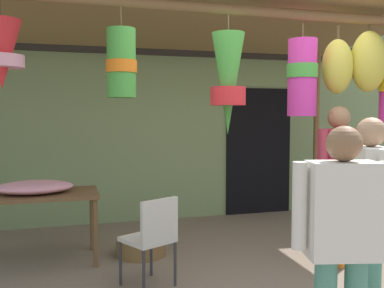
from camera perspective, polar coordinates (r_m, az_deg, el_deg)
The scene contains 10 objects.
ground_plane at distance 4.40m, azimuth 8.21°, elevation -17.33°, with size 30.00×30.00×0.00m, color #756656.
shop_facade at distance 6.72m, azimuth -1.44°, elevation 8.06°, with size 11.02×0.29×4.15m.
market_stall_canopy at distance 4.97m, azimuth 1.83°, elevation 14.13°, with size 5.30×2.65×2.82m.
display_table at distance 4.92m, azimuth -19.74°, elevation -7.06°, with size 1.27×0.69×0.76m.
flower_heap_on_table at distance 4.90m, azimuth -19.81°, elevation -5.33°, with size 0.80×0.56×0.13m.
folding_chair at distance 4.04m, azimuth -5.19°, elevation -11.70°, with size 0.54×0.54×0.84m.
wicker_basket_by_table at distance 5.07m, azimuth -6.73°, elevation -13.23°, with size 0.55×0.55×0.19m, color brown.
vendor_in_orange at distance 4.68m, azimuth 18.57°, elevation -3.68°, with size 0.56×0.36×1.67m.
customer_foreground at distance 3.47m, azimuth 22.22°, elevation -7.51°, with size 0.33×0.57×1.57m.
shopper_by_bananas at distance 2.73m, azimuth 19.09°, elevation -11.15°, with size 0.58×0.31×1.53m.
Camera 1 is at (-1.71, -3.72, 1.59)m, focal length 40.63 mm.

